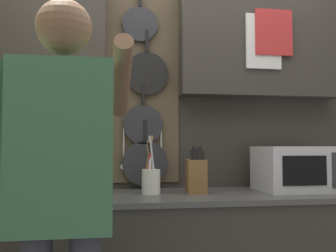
# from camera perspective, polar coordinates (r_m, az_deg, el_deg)

# --- Properties ---
(back_wall_unit) EXTENTS (2.81, 0.23, 2.35)m
(back_wall_unit) POSITION_cam_1_polar(r_m,az_deg,el_deg) (2.47, 1.78, 4.09)
(back_wall_unit) COLOR #38332D
(back_wall_unit) RESTS_ON ground_plane
(microwave) EXTENTS (0.48, 0.36, 0.27)m
(microwave) POSITION_cam_1_polar(r_m,az_deg,el_deg) (2.44, 19.21, -6.15)
(microwave) COLOR silver
(microwave) RESTS_ON base_cabinet_counter
(knife_block) EXTENTS (0.12, 0.16, 0.27)m
(knife_block) POSITION_cam_1_polar(r_m,az_deg,el_deg) (2.22, 4.31, -7.54)
(knife_block) COLOR brown
(knife_block) RESTS_ON base_cabinet_counter
(utensil_crock) EXTENTS (0.11, 0.11, 0.34)m
(utensil_crock) POSITION_cam_1_polar(r_m,az_deg,el_deg) (2.17, -2.63, -7.99)
(utensil_crock) COLOR white
(utensil_crock) RESTS_ON base_cabinet_counter
(person) EXTENTS (0.54, 0.65, 1.75)m
(person) POSITION_cam_1_polar(r_m,az_deg,el_deg) (1.49, -15.83, -8.12)
(person) COLOR #383842
(person) RESTS_ON ground_plane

